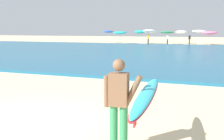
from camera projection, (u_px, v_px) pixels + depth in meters
ground_plane at (20, 125)px, 5.94m from camera, size 160.00×160.00×0.00m
sea at (156, 52)px, 24.47m from camera, size 120.00×28.00×0.14m
surfer_with_board at (131, 99)px, 4.41m from camera, size 0.99×2.72×1.73m
beach_umbrella_0 at (109, 32)px, 44.32m from camera, size 1.78×1.81×2.21m
beach_umbrella_1 at (120, 33)px, 40.89m from camera, size 2.17×2.20×2.12m
beach_umbrella_2 at (140, 32)px, 40.50m from camera, size 1.71×1.74×2.25m
beach_umbrella_3 at (149, 31)px, 39.23m from camera, size 2.08×2.11×2.39m
beach_umbrella_4 at (167, 32)px, 38.72m from camera, size 2.09×2.09×2.07m
beach_umbrella_5 at (181, 32)px, 39.91m from camera, size 1.79×1.83×2.24m
beach_umbrella_6 at (199, 31)px, 38.49m from camera, size 2.08×2.09×2.27m
beach_umbrella_7 at (209, 33)px, 36.85m from camera, size 2.27×2.27×2.09m
beachgoer_near_row_left at (189, 39)px, 38.24m from camera, size 0.32×0.20×1.58m
beachgoer_near_row_mid at (168, 39)px, 38.02m from camera, size 0.32×0.20×1.58m
beachgoer_near_row_right at (148, 39)px, 39.43m from camera, size 0.32×0.20×1.58m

